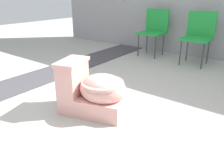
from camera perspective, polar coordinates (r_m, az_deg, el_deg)
name	(u,v)px	position (r m, az deg, el deg)	size (l,w,h in m)	color
ground_plane	(80,116)	(2.12, -8.25, -10.69)	(14.00, 14.00, 0.00)	#A8A59E
gravel_strip	(46,75)	(3.24, -16.90, -0.13)	(0.56, 8.00, 0.01)	#423F44
toilet	(93,91)	(2.08, -4.87, -4.36)	(0.71, 0.54, 0.52)	#E09E93
folding_chair_left	(154,27)	(4.18, 10.99, 11.99)	(0.45, 0.45, 0.83)	#1E8C38
folding_chair_middle	(199,32)	(3.81, 21.69, 10.20)	(0.45, 0.45, 0.83)	#1E8C38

